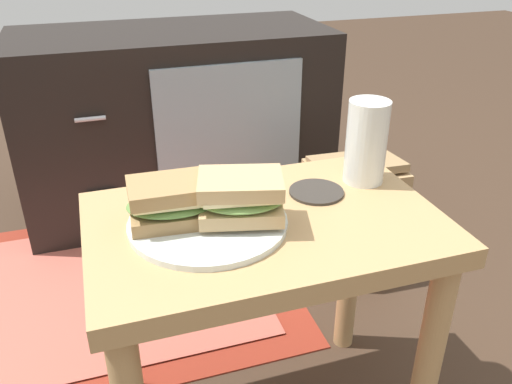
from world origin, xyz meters
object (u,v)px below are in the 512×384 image
(tv_cabinet, at_px, (177,121))
(beer_glass, at_px, (366,143))
(paper_bag, at_px, (351,216))
(coaster, at_px, (316,192))
(sandwich_front, at_px, (173,201))
(sandwich_back, at_px, (241,197))
(plate, at_px, (208,222))

(tv_cabinet, xyz_separation_m, beer_glass, (0.19, -0.87, 0.24))
(paper_bag, bearing_deg, tv_cabinet, 124.74)
(coaster, bearing_deg, sandwich_front, -172.75)
(sandwich_back, xyz_separation_m, beer_glass, (0.25, 0.08, 0.02))
(sandwich_back, height_order, coaster, sandwich_back)
(sandwich_back, xyz_separation_m, coaster, (0.15, 0.06, -0.05))
(coaster, distance_m, paper_bag, 0.54)
(coaster, bearing_deg, plate, -167.02)
(plate, xyz_separation_m, paper_bag, (0.48, 0.41, -0.30))
(sandwich_front, relative_size, coaster, 1.56)
(plate, distance_m, sandwich_front, 0.06)
(sandwich_back, relative_size, beer_glass, 1.04)
(sandwich_front, relative_size, sandwich_back, 0.95)
(plate, relative_size, beer_glass, 1.66)
(tv_cabinet, relative_size, coaster, 10.17)
(paper_bag, bearing_deg, beer_glass, -117.63)
(sandwich_front, relative_size, paper_bag, 0.44)
(plate, bearing_deg, coaster, 12.98)
(plate, xyz_separation_m, sandwich_back, (0.05, -0.01, 0.04))
(paper_bag, bearing_deg, plate, -139.75)
(tv_cabinet, bearing_deg, coaster, -84.09)
(plate, relative_size, paper_bag, 0.73)
(tv_cabinet, height_order, plate, tv_cabinet)
(tv_cabinet, relative_size, sandwich_back, 6.17)
(tv_cabinet, relative_size, plate, 3.89)
(tv_cabinet, distance_m, plate, 0.96)
(paper_bag, bearing_deg, sandwich_back, -135.68)
(sandwich_front, xyz_separation_m, sandwich_back, (0.10, -0.03, 0.01))
(tv_cabinet, bearing_deg, beer_glass, -77.57)
(sandwich_front, xyz_separation_m, coaster, (0.25, 0.03, -0.04))
(plate, height_order, sandwich_back, sandwich_back)
(beer_glass, bearing_deg, paper_bag, 62.37)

